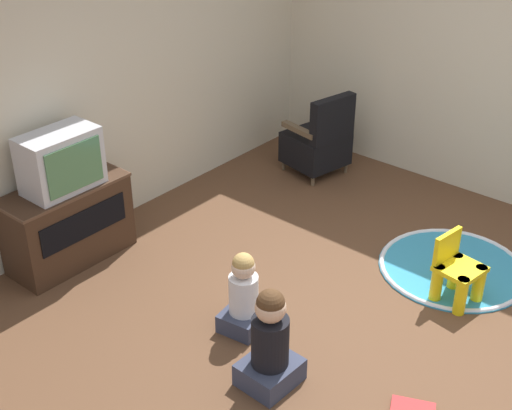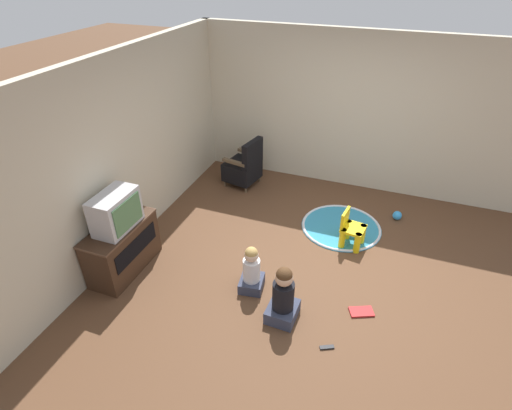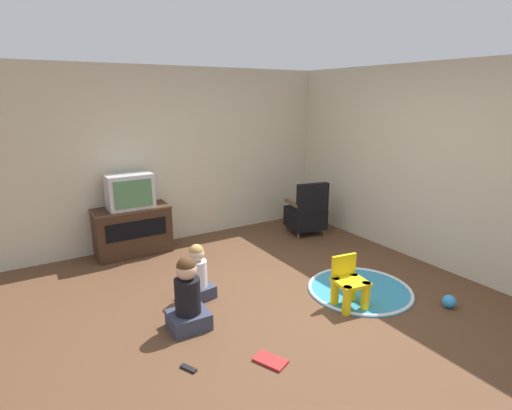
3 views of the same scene
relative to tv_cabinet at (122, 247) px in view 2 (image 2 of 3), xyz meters
The scene contains 13 objects.
ground_plane 2.49m from the tv_cabinet, 67.70° to the right, with size 30.00×30.00×0.00m, color brown.
wall_back 1.15m from the tv_cabinet, 25.92° to the left, with size 5.36×0.12×2.53m.
wall_right 4.17m from the tv_cabinet, 37.22° to the right, with size 0.12×5.64×2.53m.
tv_cabinet is the anchor object (origin of this frame).
television 0.55m from the tv_cabinet, 90.00° to the right, with size 0.59×0.35×0.46m.
black_armchair 2.62m from the tv_cabinet, 13.61° to the right, with size 0.62×0.61×0.85m.
yellow_kid_chair 3.03m from the tv_cabinet, 60.20° to the right, with size 0.36×0.34×0.53m.
play_mat 3.09m from the tv_cabinet, 52.63° to the right, with size 1.17×1.17×0.04m.
child_watching_left 1.66m from the tv_cabinet, 81.64° to the right, with size 0.35×0.32×0.62m.
child_watching_center 2.13m from the tv_cabinet, 91.77° to the right, with size 0.38×0.33×0.72m.
toy_ball 3.99m from the tv_cabinet, 53.42° to the right, with size 0.14×0.14×0.14m.
book 3.00m from the tv_cabinet, 84.07° to the right, with size 0.25×0.31×0.02m.
remote_control 2.73m from the tv_cabinet, 96.44° to the right, with size 0.11×0.15×0.02m.
Camera 2 is at (-3.99, -0.66, 3.52)m, focal length 28.00 mm.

